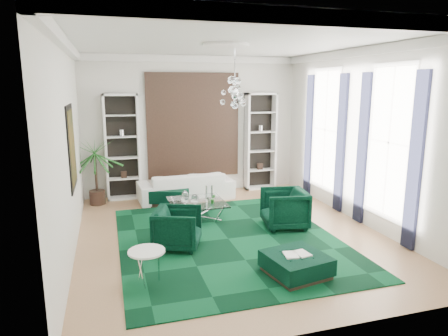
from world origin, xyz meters
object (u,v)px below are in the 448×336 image
object	(u,v)px
ottoman_front	(296,265)
palm	(95,163)
armchair_left	(178,228)
side_table	(147,268)
armchair_right	(284,209)
ottoman_side	(171,195)
coffee_table	(197,210)
sofa	(186,186)

from	to	relation	value
ottoman_front	palm	xyz separation A→B (m)	(-3.12, 5.03, 0.90)
armchair_left	side_table	bearing A→B (deg)	172.21
ottoman_front	palm	world-z (taller)	palm
armchair_left	armchair_right	distance (m)	2.43
ottoman_side	palm	xyz separation A→B (m)	(-1.83, 0.44, 0.87)
side_table	armchair_left	bearing A→B (deg)	61.59
coffee_table	ottoman_side	bearing A→B (deg)	104.24
armchair_right	ottoman_side	distance (m)	3.22
sofa	palm	xyz separation A→B (m)	(-2.27, 0.19, 0.72)
sofa	armchair_left	xyz separation A→B (m)	(-0.78, -3.17, 0.02)
palm	coffee_table	bearing A→B (deg)	-40.71
palm	sofa	bearing A→B (deg)	-4.74
coffee_table	palm	xyz separation A→B (m)	(-2.20, 1.89, 0.87)
ottoman_side	side_table	size ratio (longest dim) A/B	1.72
armchair_left	ottoman_side	xyz separation A→B (m)	(0.33, 2.92, -0.17)
ottoman_side	side_table	world-z (taller)	side_table
ottoman_side	sofa	bearing A→B (deg)	29.57
coffee_table	palm	bearing A→B (deg)	139.29
coffee_table	ottoman_front	bearing A→B (deg)	-73.64
ottoman_side	palm	size ratio (longest dim) A/B	0.45
coffee_table	ottoman_side	xyz separation A→B (m)	(-0.37, 1.45, 0.00)
armchair_right	side_table	world-z (taller)	armchair_right
ottoman_side	ottoman_front	xyz separation A→B (m)	(1.29, -4.59, -0.04)
sofa	ottoman_side	bearing A→B (deg)	25.75
armchair_left	palm	xyz separation A→B (m)	(-1.50, 3.36, 0.70)
sofa	ottoman_side	distance (m)	0.53
armchair_left	armchair_right	bearing A→B (deg)	-58.65
armchair_right	coffee_table	bearing A→B (deg)	-111.87
ottoman_front	sofa	bearing A→B (deg)	99.91
palm	ottoman_front	bearing A→B (deg)	-58.19
armchair_left	ottoman_front	xyz separation A→B (m)	(1.62, -1.66, -0.20)
armchair_right	ottoman_front	bearing A→B (deg)	-10.74
armchair_right	side_table	xyz separation A→B (m)	(-3.08, -1.74, -0.14)
armchair_left	ottoman_front	bearing A→B (deg)	-115.13
coffee_table	palm	size ratio (longest dim) A/B	0.57
armchair_right	armchair_left	bearing A→B (deg)	-70.05
side_table	palm	xyz separation A→B (m)	(-0.80, 4.65, 0.81)
armchair_right	ottoman_side	size ratio (longest dim) A/B	0.94
ottoman_front	ottoman_side	bearing A→B (deg)	105.69
sofa	ottoman_front	size ratio (longest dim) A/B	2.80
armchair_right	palm	xyz separation A→B (m)	(-3.89, 2.91, 0.67)
ottoman_front	palm	size ratio (longest dim) A/B	0.41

